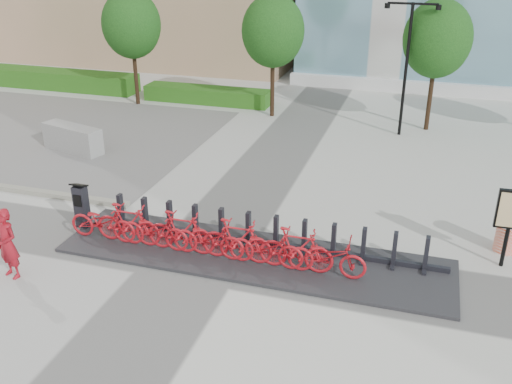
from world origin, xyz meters
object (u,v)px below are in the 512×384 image
(bike_0, at_px, (103,222))
(jersey_barrier, at_px, (73,138))
(construction_barrel, at_px, (507,233))
(map_sign, at_px, (512,213))
(worker_red, at_px, (7,244))
(kiosk, at_px, (81,205))

(bike_0, distance_m, jersey_barrier, 7.28)
(bike_0, relative_size, construction_barrel, 1.80)
(bike_0, xyz_separation_m, map_sign, (9.67, 1.73, 0.84))
(worker_red, bearing_deg, construction_barrel, 38.11)
(construction_barrel, bearing_deg, jersey_barrier, 167.74)
(bike_0, distance_m, map_sign, 9.86)
(worker_red, height_order, map_sign, map_sign)
(bike_0, distance_m, kiosk, 1.01)
(kiosk, xyz_separation_m, map_sign, (10.57, 1.27, 0.71))
(construction_barrel, xyz_separation_m, jersey_barrier, (-14.41, 3.13, -0.03))
(map_sign, bearing_deg, bike_0, -171.45)
(kiosk, xyz_separation_m, jersey_barrier, (-3.72, 5.18, -0.21))
(bike_0, relative_size, map_sign, 0.86)
(construction_barrel, bearing_deg, worker_red, -157.35)
(worker_red, bearing_deg, jersey_barrier, 129.57)
(worker_red, xyz_separation_m, construction_barrel, (10.96, 4.57, -0.34))
(bike_0, height_order, worker_red, worker_red)
(bike_0, xyz_separation_m, kiosk, (-0.89, 0.45, 0.13))
(jersey_barrier, xyz_separation_m, map_sign, (14.29, -3.91, 0.92))
(construction_barrel, bearing_deg, kiosk, -169.14)
(bike_0, bearing_deg, kiosk, 63.15)
(worker_red, relative_size, map_sign, 0.80)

